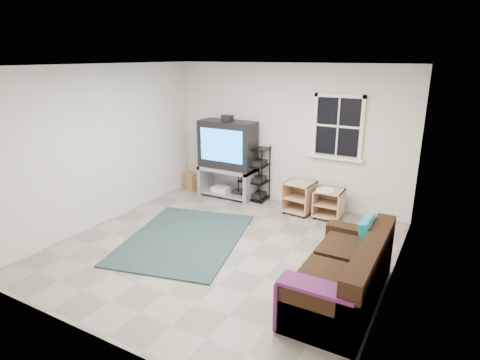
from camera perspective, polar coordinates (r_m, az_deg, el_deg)
The scene contains 8 objects.
room at distance 7.19m, azimuth 13.71°, elevation 6.84°, with size 4.60×4.62×4.60m.
tv_unit at distance 7.87m, azimuth -1.74°, elevation 3.90°, with size 1.11×0.56×1.64m.
av_rack at distance 7.80m, azimuth 1.99°, elevation 0.51°, with size 0.54×0.39×1.08m.
side_table_left at distance 7.29m, azimuth 8.59°, elevation -2.24°, with size 0.53×0.53×0.58m.
side_table_right at distance 7.15m, azimuth 12.56°, elevation -2.95°, with size 0.47×0.49×0.53m.
sofa at distance 4.87m, azimuth 14.59°, elevation -13.11°, with size 0.83×1.88×0.86m.
shag_rug at distance 6.32m, azimuth -7.93°, elevation -8.24°, with size 1.65×2.27×0.03m, color black.
paper_bag at distance 8.52m, azimuth -6.97°, elevation -0.16°, with size 0.25×0.16×0.36m, color olive.
Camera 1 is at (2.83, -4.56, 2.73)m, focal length 30.00 mm.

